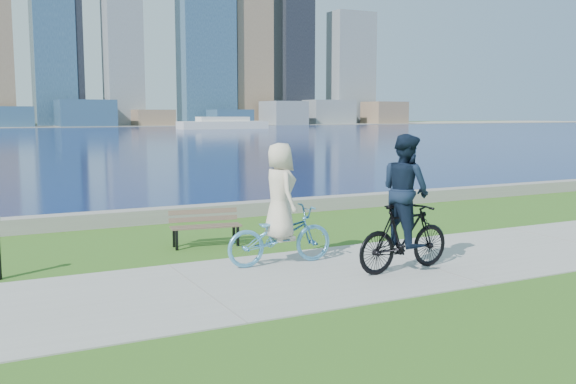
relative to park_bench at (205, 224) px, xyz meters
name	(u,v)px	position (x,y,z in m)	size (l,w,h in m)	color
ground	(415,263)	(2.85, -3.07, -0.44)	(320.00, 320.00, 0.00)	#2B5616
concrete_path	(415,262)	(2.85, -3.07, -0.43)	(80.00, 3.50, 0.02)	gray
seawall	(268,207)	(2.85, 3.13, -0.27)	(90.00, 0.50, 0.35)	gray
bay_water	(31,136)	(2.85, 68.93, -0.44)	(320.00, 131.00, 0.01)	#0B194A
far_shore	(4,126)	(2.85, 126.93, -0.38)	(320.00, 30.00, 0.12)	gray
ferry_far	(223,124)	(34.26, 88.33, 0.39)	(14.81, 4.23, 2.01)	silver
park_bench	(205,224)	(0.00, 0.00, 0.00)	(1.45, 0.66, 0.72)	black
cyclist_woman	(280,220)	(0.62, -2.15, 0.37)	(0.75, 1.97, 2.12)	#539DCB
cyclist_man	(405,214)	(2.27, -3.51, 0.54)	(0.77, 1.93, 2.29)	black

